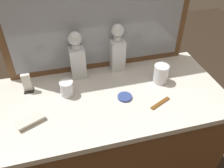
{
  "coord_description": "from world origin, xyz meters",
  "views": [
    {
      "loc": [
        -0.24,
        -0.92,
        1.76
      ],
      "look_at": [
        0.0,
        0.0,
        1.0
      ],
      "focal_mm": 37.85,
      "sensor_mm": 36.0,
      "label": 1
    }
  ],
  "objects_px": {
    "crystal_tumbler_far_left": "(67,89)",
    "crystal_tumbler_front": "(161,74)",
    "crystal_decanter_left": "(77,59)",
    "porcelain_dish": "(125,97)",
    "tortoiseshell_comb": "(160,103)",
    "napkin_holder": "(27,84)",
    "crystal_decanter_rear": "(117,52)",
    "silver_brush_right": "(30,121)"
  },
  "relations": [
    {
      "from": "silver_brush_right",
      "to": "tortoiseshell_comb",
      "type": "height_order",
      "value": "silver_brush_right"
    },
    {
      "from": "crystal_decanter_left",
      "to": "porcelain_dish",
      "type": "bearing_deg",
      "value": -51.9
    },
    {
      "from": "porcelain_dish",
      "to": "napkin_holder",
      "type": "height_order",
      "value": "napkin_holder"
    },
    {
      "from": "silver_brush_right",
      "to": "crystal_decanter_left",
      "type": "bearing_deg",
      "value": 48.75
    },
    {
      "from": "crystal_decanter_left",
      "to": "silver_brush_right",
      "type": "height_order",
      "value": "crystal_decanter_left"
    },
    {
      "from": "crystal_tumbler_far_left",
      "to": "crystal_tumbler_front",
      "type": "relative_size",
      "value": 0.78
    },
    {
      "from": "crystal_tumbler_front",
      "to": "porcelain_dish",
      "type": "xyz_separation_m",
      "value": [
        -0.24,
        -0.08,
        -0.04
      ]
    },
    {
      "from": "crystal_decanter_left",
      "to": "crystal_tumbler_far_left",
      "type": "xyz_separation_m",
      "value": [
        -0.08,
        -0.16,
        -0.08
      ]
    },
    {
      "from": "crystal_tumbler_front",
      "to": "napkin_holder",
      "type": "relative_size",
      "value": 0.98
    },
    {
      "from": "silver_brush_right",
      "to": "tortoiseshell_comb",
      "type": "xyz_separation_m",
      "value": [
        0.65,
        -0.04,
        -0.01
      ]
    },
    {
      "from": "crystal_decanter_rear",
      "to": "crystal_decanter_left",
      "type": "bearing_deg",
      "value": -175.87
    },
    {
      "from": "crystal_tumbler_far_left",
      "to": "crystal_tumbler_front",
      "type": "xyz_separation_m",
      "value": [
        0.53,
        -0.02,
        0.01
      ]
    },
    {
      "from": "tortoiseshell_comb",
      "to": "napkin_holder",
      "type": "distance_m",
      "value": 0.72
    },
    {
      "from": "crystal_tumbler_far_left",
      "to": "porcelain_dish",
      "type": "xyz_separation_m",
      "value": [
        0.29,
        -0.1,
        -0.03
      ]
    },
    {
      "from": "silver_brush_right",
      "to": "crystal_decanter_rear",
      "type": "bearing_deg",
      "value": 32.75
    },
    {
      "from": "silver_brush_right",
      "to": "crystal_tumbler_front",
      "type": "bearing_deg",
      "value": 10.91
    },
    {
      "from": "crystal_decanter_rear",
      "to": "tortoiseshell_comb",
      "type": "bearing_deg",
      "value": -70.82
    },
    {
      "from": "crystal_decanter_rear",
      "to": "crystal_tumbler_far_left",
      "type": "xyz_separation_m",
      "value": [
        -0.33,
        -0.18,
        -0.08
      ]
    },
    {
      "from": "crystal_tumbler_far_left",
      "to": "porcelain_dish",
      "type": "distance_m",
      "value": 0.31
    },
    {
      "from": "crystal_decanter_left",
      "to": "napkin_holder",
      "type": "height_order",
      "value": "crystal_decanter_left"
    },
    {
      "from": "crystal_decanter_rear",
      "to": "crystal_tumbler_front",
      "type": "distance_m",
      "value": 0.29
    },
    {
      "from": "crystal_tumbler_front",
      "to": "porcelain_dish",
      "type": "relative_size",
      "value": 1.4
    },
    {
      "from": "tortoiseshell_comb",
      "to": "napkin_holder",
      "type": "height_order",
      "value": "napkin_holder"
    },
    {
      "from": "tortoiseshell_comb",
      "to": "napkin_holder",
      "type": "bearing_deg",
      "value": 156.95
    },
    {
      "from": "crystal_decanter_rear",
      "to": "porcelain_dish",
      "type": "relative_size",
      "value": 3.79
    },
    {
      "from": "crystal_decanter_rear",
      "to": "crystal_tumbler_front",
      "type": "height_order",
      "value": "crystal_decanter_rear"
    },
    {
      "from": "tortoiseshell_comb",
      "to": "crystal_decanter_rear",
      "type": "bearing_deg",
      "value": 109.18
    },
    {
      "from": "crystal_tumbler_far_left",
      "to": "silver_brush_right",
      "type": "bearing_deg",
      "value": -140.57
    },
    {
      "from": "crystal_tumbler_front",
      "to": "silver_brush_right",
      "type": "xyz_separation_m",
      "value": [
        -0.72,
        -0.14,
        -0.04
      ]
    },
    {
      "from": "crystal_tumbler_front",
      "to": "crystal_decanter_left",
      "type": "bearing_deg",
      "value": 158.17
    },
    {
      "from": "crystal_decanter_left",
      "to": "napkin_holder",
      "type": "bearing_deg",
      "value": -165.91
    },
    {
      "from": "tortoiseshell_comb",
      "to": "crystal_decanter_left",
      "type": "bearing_deg",
      "value": 136.45
    },
    {
      "from": "crystal_tumbler_far_left",
      "to": "silver_brush_right",
      "type": "relative_size",
      "value": 0.58
    },
    {
      "from": "crystal_tumbler_front",
      "to": "tortoiseshell_comb",
      "type": "distance_m",
      "value": 0.2
    },
    {
      "from": "crystal_decanter_left",
      "to": "crystal_decanter_rear",
      "type": "bearing_deg",
      "value": 4.13
    },
    {
      "from": "crystal_decanter_left",
      "to": "porcelain_dish",
      "type": "relative_size",
      "value": 3.68
    },
    {
      "from": "silver_brush_right",
      "to": "tortoiseshell_comb",
      "type": "bearing_deg",
      "value": -3.13
    },
    {
      "from": "crystal_tumbler_far_left",
      "to": "silver_brush_right",
      "type": "xyz_separation_m",
      "value": [
        -0.19,
        -0.16,
        -0.03
      ]
    },
    {
      "from": "napkin_holder",
      "to": "crystal_decanter_left",
      "type": "bearing_deg",
      "value": 14.09
    },
    {
      "from": "crystal_decanter_left",
      "to": "porcelain_dish",
      "type": "xyz_separation_m",
      "value": [
        0.21,
        -0.26,
        -0.11
      ]
    },
    {
      "from": "porcelain_dish",
      "to": "crystal_tumbler_far_left",
      "type": "bearing_deg",
      "value": 160.13
    },
    {
      "from": "crystal_tumbler_front",
      "to": "tortoiseshell_comb",
      "type": "xyz_separation_m",
      "value": [
        -0.07,
        -0.17,
        -0.05
      ]
    }
  ]
}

